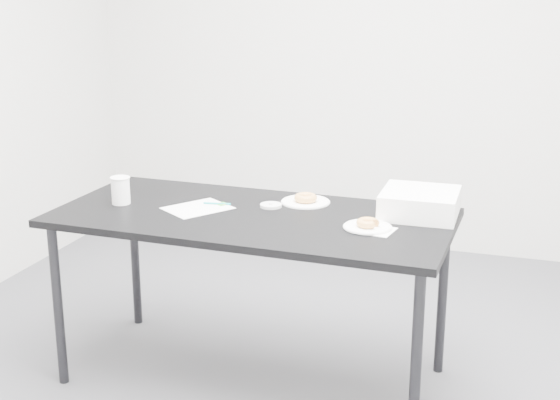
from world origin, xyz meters
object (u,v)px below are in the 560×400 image
(pen, at_px, (217,204))
(donut_far, at_px, (306,198))
(table, at_px, (252,227))
(bakery_box, at_px, (420,203))
(donut_near, at_px, (368,223))
(plate_far, at_px, (306,202))
(scorecard, at_px, (198,208))
(plate_near, at_px, (368,227))
(coffee_cup, at_px, (121,190))

(pen, height_order, donut_far, donut_far)
(table, bearing_deg, pen, 158.48)
(donut_far, height_order, bakery_box, bakery_box)
(donut_near, xyz_separation_m, plate_far, (-0.35, 0.28, -0.02))
(scorecard, relative_size, bakery_box, 0.84)
(scorecard, distance_m, plate_far, 0.49)
(donut_far, relative_size, bakery_box, 0.33)
(plate_near, distance_m, bakery_box, 0.31)
(donut_far, bearing_deg, scorecard, -151.30)
(pen, xyz_separation_m, donut_far, (0.37, 0.16, 0.02))
(pen, height_order, plate_far, pen)
(plate_near, xyz_separation_m, coffee_cup, (-1.14, 0.01, 0.06))
(scorecard, height_order, donut_near, donut_near)
(plate_far, bearing_deg, donut_far, 0.00)
(donut_far, distance_m, coffee_cup, 0.84)
(table, distance_m, plate_near, 0.53)
(plate_far, bearing_deg, donut_near, -38.93)
(pen, relative_size, plate_far, 0.56)
(table, distance_m, pen, 0.23)
(scorecard, distance_m, donut_near, 0.78)
(plate_near, bearing_deg, coffee_cup, 179.69)
(table, xyz_separation_m, plate_near, (0.52, -0.04, 0.06))
(plate_far, relative_size, coffee_cup, 1.79)
(scorecard, distance_m, pen, 0.10)
(pen, distance_m, donut_far, 0.40)
(plate_far, bearing_deg, plate_near, -38.93)
(table, relative_size, plate_near, 8.65)
(scorecard, relative_size, coffee_cup, 2.16)
(bakery_box, bearing_deg, coffee_cup, -170.08)
(coffee_cup, bearing_deg, pen, 15.37)
(coffee_cup, bearing_deg, plate_near, -0.31)
(pen, bearing_deg, table, -31.86)
(plate_far, relative_size, donut_far, 2.13)
(donut_near, bearing_deg, plate_near, -90.00)
(table, bearing_deg, scorecard, -179.85)
(scorecard, xyz_separation_m, plate_near, (0.78, -0.04, 0.00))
(pen, bearing_deg, donut_far, 14.27)
(pen, distance_m, plate_near, 0.73)
(table, distance_m, coffee_cup, 0.64)
(scorecard, bearing_deg, donut_far, 62.82)
(table, relative_size, donut_near, 18.43)
(table, relative_size, donut_far, 16.54)
(plate_near, xyz_separation_m, plate_far, (-0.35, 0.28, -0.00))
(pen, relative_size, donut_near, 1.33)
(coffee_cup, bearing_deg, donut_far, 19.10)
(donut_near, xyz_separation_m, bakery_box, (0.17, 0.25, 0.03))
(pen, relative_size, plate_near, 0.63)
(plate_near, height_order, donut_far, donut_far)
(scorecard, xyz_separation_m, pen, (0.06, 0.08, 0.01))
(scorecard, distance_m, donut_far, 0.49)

